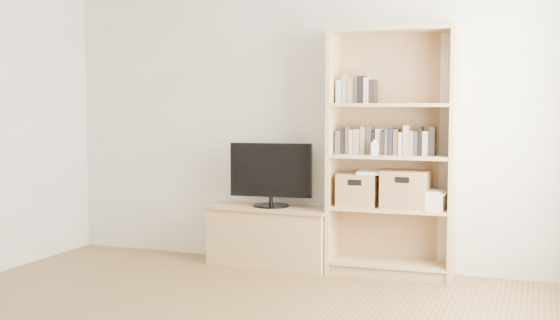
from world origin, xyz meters
The scene contains 11 objects.
back_wall centered at (0.00, 2.50, 1.30)m, with size 4.50×0.02×2.60m, color beige.
tv_stand centered at (-0.24, 2.30, 0.24)m, with size 1.06×0.40×0.48m, color tan.
bookshelf centered at (0.78, 2.32, 1.00)m, with size 1.00×0.36×2.00m, color tan.
television centered at (-0.24, 2.30, 0.78)m, with size 0.71×0.05×0.56m, color black.
books_row_mid centered at (0.78, 2.34, 1.10)m, with size 0.90×0.17×0.24m, color #4D4943.
books_row_upper centered at (0.56, 2.34, 1.48)m, with size 0.36×0.13×0.19m, color #4D4943.
baby_monitor centered at (0.67, 2.21, 1.03)m, with size 0.05×0.03×0.10m, color white.
basket_left centered at (0.52, 2.31, 0.69)m, with size 0.32×0.26×0.26m, color olive.
basket_right centered at (0.90, 2.32, 0.71)m, with size 0.36×0.30×0.30m, color olive.
laptop centered at (0.68, 2.31, 0.83)m, with size 0.33×0.23×0.03m, color silver.
magazine_stack centered at (1.13, 2.33, 0.62)m, with size 0.19×0.27×0.13m, color beige.
Camera 1 is at (1.92, -3.24, 1.38)m, focal length 45.00 mm.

